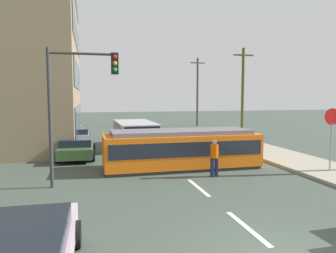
{
  "coord_description": "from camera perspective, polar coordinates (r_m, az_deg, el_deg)",
  "views": [
    {
      "loc": [
        -4.11,
        -5.69,
        3.54
      ],
      "look_at": [
        -0.61,
        8.45,
        2.19
      ],
      "focal_mm": 34.54,
      "sensor_mm": 36.0,
      "label": 1
    }
  ],
  "objects": [
    {
      "name": "ground_plane",
      "position": [
        16.6,
        0.77,
        -7.03
      ],
      "size": [
        120.0,
        120.0,
        0.0
      ],
      "primitive_type": "plane",
      "color": "#3F4C42"
    },
    {
      "name": "parked_sedan_mid",
      "position": [
        19.46,
        -15.81,
        -3.54
      ],
      "size": [
        2.15,
        4.48,
        1.19
      ],
      "color": "#36562E",
      "rests_on": "ground"
    },
    {
      "name": "lane_stripe_4",
      "position": [
        27.8,
        -5.28,
        -2.05
      ],
      "size": [
        0.16,
        2.4,
        0.01
      ],
      "primitive_type": "cube",
      "color": "silver",
      "rests_on": "ground"
    },
    {
      "name": "utility_pole_mid",
      "position": [
        28.29,
        13.04,
        6.06
      ],
      "size": [
        1.8,
        0.24,
        7.62
      ],
      "color": "#4B481E",
      "rests_on": "ground"
    },
    {
      "name": "streetcar_tram",
      "position": [
        16.1,
        2.35,
        -3.86
      ],
      "size": [
        7.63,
        2.55,
        1.9
      ],
      "color": "orange",
      "rests_on": "ground"
    },
    {
      "name": "lane_stripe_2",
      "position": [
        12.88,
        5.36,
        -10.67
      ],
      "size": [
        0.16,
        2.4,
        0.01
      ],
      "primitive_type": "cube",
      "color": "silver",
      "rests_on": "ground"
    },
    {
      "name": "lane_stripe_3",
      "position": [
        21.94,
        -2.92,
        -4.0
      ],
      "size": [
        0.16,
        2.4,
        0.01
      ],
      "primitive_type": "cube",
      "color": "silver",
      "rests_on": "ground"
    },
    {
      "name": "lane_stripe_1",
      "position": [
        9.41,
        13.77,
        -16.95
      ],
      "size": [
        0.16,
        2.4,
        0.01
      ],
      "primitive_type": "cube",
      "color": "silver",
      "rests_on": "ground"
    },
    {
      "name": "traffic_light_mast",
      "position": [
        13.08,
        -15.81,
        6.01
      ],
      "size": [
        2.7,
        0.33,
        5.4
      ],
      "color": "#333333",
      "rests_on": "ground"
    },
    {
      "name": "pedestrian_crossing",
      "position": [
        14.48,
        8.21,
        -5.11
      ],
      "size": [
        0.5,
        0.36,
        1.67
      ],
      "color": "navy",
      "rests_on": "ground"
    },
    {
      "name": "city_bus",
      "position": [
        22.86,
        -5.81,
        -1.06
      ],
      "size": [
        2.63,
        5.8,
        1.78
      ],
      "color": "#A6A6A9",
      "rests_on": "ground"
    },
    {
      "name": "parked_sedan_far",
      "position": [
        25.42,
        -15.78,
        -1.51
      ],
      "size": [
        2.03,
        4.51,
        1.19
      ],
      "color": "silver",
      "rests_on": "ground"
    },
    {
      "name": "utility_pole_far",
      "position": [
        39.56,
        5.22,
        6.33
      ],
      "size": [
        1.8,
        0.24,
        8.2
      ],
      "color": "brown",
      "rests_on": "ground"
    },
    {
      "name": "stop_sign",
      "position": [
        16.46,
        26.91,
        0.02
      ],
      "size": [
        0.76,
        0.07,
        2.88
      ],
      "color": "gray",
      "rests_on": "sidewalk_curb_right"
    }
  ]
}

